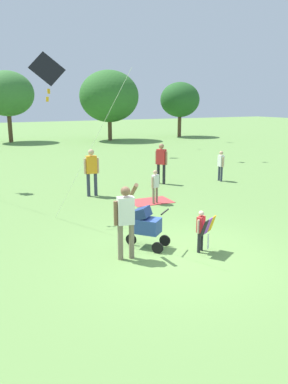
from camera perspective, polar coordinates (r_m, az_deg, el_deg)
name	(u,v)px	position (r m, az deg, el deg)	size (l,w,h in m)	color
ground_plane	(179,256)	(9.00, 5.30, -9.49)	(120.00, 120.00, 0.00)	#668E47
treeline_distant	(29,98)	(34.05, -16.76, 13.29)	(33.51, 7.56, 6.15)	brown
child_with_butterfly_kite	(202,228)	(9.09, 8.67, -5.29)	(0.61, 0.48, 1.01)	#232328
person_adult_flyer	(126,216)	(8.48, -2.76, -3.58)	(0.61, 0.51, 1.76)	#7F705B
stroller	(146,224)	(9.26, 0.28, -4.75)	(0.92, 1.02, 1.03)	black
kite_adult_black	(49,74)	(11.48, -14.04, 16.76)	(1.36, 3.89, 4.87)	black
person_red_shirt	(92,169)	(14.32, -7.85, 3.47)	(0.56, 0.30, 1.77)	#33384C
person_sitting_far	(155,184)	(13.17, 1.68, 1.20)	(0.36, 0.25, 1.19)	#7F705B
person_couple_left	(221,163)	(17.30, 11.41, 4.22)	(0.22, 0.43, 1.35)	#33384C
person_kid_running	(161,160)	(16.35, 2.60, 4.76)	(0.40, 0.48, 1.74)	#232328
picnic_blanket	(151,201)	(13.61, 1.02, -1.40)	(1.46, 1.02, 0.02)	#CC3D3D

